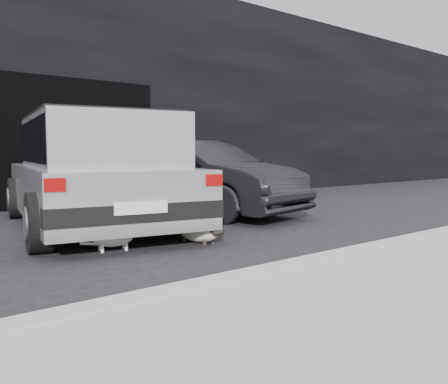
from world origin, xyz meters
TOP-DOWN VIEW (x-y plane):
  - ground at (0.00, 0.00)m, footprint 80.00×80.00m
  - building_facade at (1.00, 6.00)m, footprint 34.00×4.00m
  - garage_opening at (1.00, 3.99)m, footprint 4.00×0.10m
  - curb at (1.00, -2.60)m, footprint 18.00×0.25m
  - sidewalk at (1.00, -3.80)m, footprint 18.00×2.20m
  - silver_hatchback at (0.40, 1.05)m, footprint 2.88×4.75m
  - second_car at (2.49, 1.39)m, footprint 2.12×4.20m
  - cat_siamese at (0.89, -0.87)m, footprint 0.38×0.84m
  - cat_white at (-0.12, -0.59)m, footprint 0.68×0.32m

SIDE VIEW (x-z plane):
  - ground at x=0.00m, z-range 0.00..0.00m
  - sidewalk at x=1.00m, z-range 0.00..0.11m
  - curb at x=1.00m, z-range 0.00..0.12m
  - cat_siamese at x=0.89m, z-range -0.01..0.28m
  - cat_white at x=-0.12m, z-range 0.00..0.31m
  - second_car at x=2.49m, z-range 0.00..1.32m
  - silver_hatchback at x=0.40m, z-range 0.08..1.72m
  - garage_opening at x=1.00m, z-range 0.00..2.60m
  - building_facade at x=1.00m, z-range 0.00..5.00m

